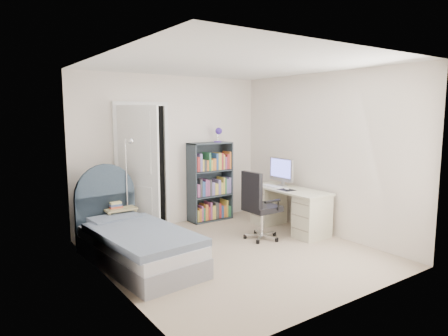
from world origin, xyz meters
TOP-DOWN VIEW (x-y plane):
  - room_shell at (0.00, 0.00)m, footprint 3.50×3.70m
  - door at (-0.70, 1.54)m, footprint 0.92×0.76m
  - bed at (-1.25, 0.43)m, footprint 1.06×1.99m
  - nightstand at (-1.16, 1.30)m, footprint 0.44×0.44m
  - floor_lamp at (-0.99, 1.27)m, footprint 0.22×0.22m
  - bookcase at (0.67, 1.63)m, footprint 0.77×0.33m
  - desk at (1.36, 0.38)m, footprint 0.56×1.39m
  - office_chair at (0.62, 0.27)m, footprint 0.52×0.54m

SIDE VIEW (x-z plane):
  - bed at x=-1.25m, z-range -0.32..0.86m
  - desk at x=1.36m, z-range -0.20..0.95m
  - nightstand at x=-1.16m, z-range 0.10..0.74m
  - office_chair at x=0.62m, z-range 0.05..1.09m
  - floor_lamp at x=-0.99m, z-range -0.14..1.39m
  - bookcase at x=0.67m, z-range -0.18..1.45m
  - door at x=-0.70m, z-range 0.00..2.06m
  - room_shell at x=0.00m, z-range -0.05..2.55m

